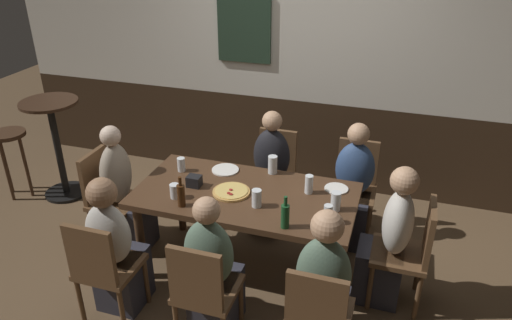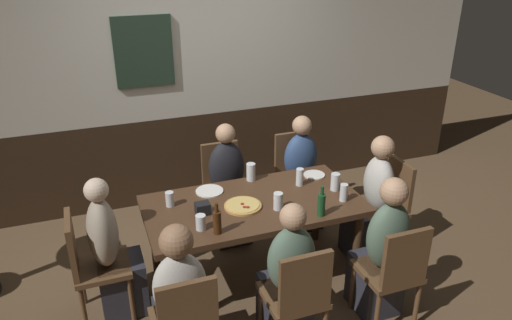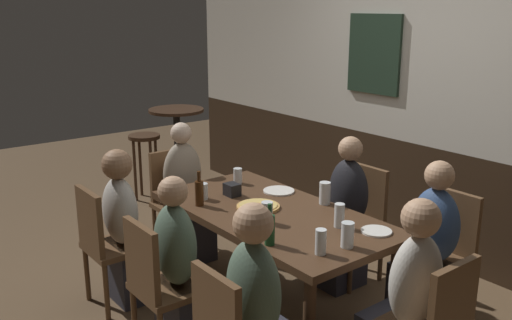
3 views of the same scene
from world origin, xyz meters
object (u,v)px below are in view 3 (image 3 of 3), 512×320
object	(u,v)px
chair_left_near	(106,241)
highball_clear	(321,244)
chair_right_far	(443,249)
person_left_near	(128,237)
chair_head_west	(176,196)
tumbler_short	(347,237)
plate_white_small	(376,231)
person_head_west	(186,203)
person_head_east	(405,315)
side_bar_table	(178,150)
beer_bottle_brown	(199,192)
pint_glass_amber	(203,192)
person_right_far	(428,259)
tumbler_water	(325,195)
bar_stool	(145,149)
beer_glass_tall	(267,214)
person_mid_near	(183,278)
beer_glass_half	(238,177)
pizza	(258,206)
person_mid_far	(343,224)
chair_mid_near	(159,281)
beer_bottle_green	(270,229)
dining_table	(272,222)
pint_glass_stout	(339,217)
plate_white_large	(279,191)

from	to	relation	value
chair_left_near	highball_clear	size ratio (longest dim) A/B	6.06
chair_right_far	person_left_near	world-z (taller)	person_left_near
chair_head_west	tumbler_short	size ratio (longest dim) A/B	5.95
chair_right_far	plate_white_small	world-z (taller)	chair_right_far
person_left_near	person_head_west	world-z (taller)	person_head_west
chair_left_near	person_head_east	world-z (taller)	person_head_east
side_bar_table	beer_bottle_brown	bearing A→B (deg)	-25.95
chair_right_far	pint_glass_amber	size ratio (longest dim) A/B	7.63
chair_head_west	pint_glass_amber	distance (m)	0.87
person_right_far	beer_bottle_brown	bearing A→B (deg)	-138.55
tumbler_water	side_bar_table	size ratio (longest dim) A/B	0.15
bar_stool	beer_bottle_brown	bearing A→B (deg)	-18.05
person_head_west	bar_stool	xyz separation A→B (m)	(-1.57, 0.43, 0.08)
beer_bottle_brown	person_head_west	bearing A→B (deg)	156.11
highball_clear	beer_glass_tall	world-z (taller)	highball_clear
person_mid_near	person_left_near	world-z (taller)	person_left_near
person_left_near	beer_glass_half	bearing A→B (deg)	81.82
chair_head_west	person_mid_near	xyz separation A→B (m)	(1.28, -0.69, -0.03)
person_head_east	beer_bottle_brown	bearing A→B (deg)	-167.98
person_head_west	pizza	xyz separation A→B (m)	(1.01, -0.04, 0.27)
pizza	bar_stool	bearing A→B (deg)	169.84
highball_clear	tumbler_water	size ratio (longest dim) A/B	0.94
highball_clear	person_mid_far	bearing A→B (deg)	126.91
chair_left_near	person_right_far	size ratio (longest dim) A/B	0.78
pizza	plate_white_small	size ratio (longest dim) A/B	1.57
chair_mid_near	chair_left_near	xyz separation A→B (m)	(-0.76, 0.00, 0.00)
chair_mid_near	beer_bottle_green	size ratio (longest dim) A/B	3.57
tumbler_water	plate_white_small	world-z (taller)	tumbler_water
tumbler_water	pizza	bearing A→B (deg)	-117.45
pint_glass_amber	beer_glass_half	bearing A→B (deg)	109.13
person_left_near	beer_glass_tall	bearing A→B (deg)	30.76
person_mid_far	pint_glass_amber	bearing A→B (deg)	-117.84
pizza	side_bar_table	size ratio (longest dim) A/B	0.28
highball_clear	beer_bottle_brown	distance (m)	1.08
dining_table	person_head_west	size ratio (longest dim) A/B	1.49
pizza	beer_glass_tall	world-z (taller)	beer_glass_tall
pizza	pint_glass_stout	bearing A→B (deg)	18.10
beer_glass_half	plate_white_small	world-z (taller)	beer_glass_half
person_right_far	bar_stool	bearing A→B (deg)	-175.57
chair_mid_near	plate_white_large	xyz separation A→B (m)	(-0.28, 1.16, 0.25)
chair_mid_near	person_mid_near	bearing A→B (deg)	90.00
person_mid_far	highball_clear	size ratio (longest dim) A/B	7.89
dining_table	highball_clear	distance (m)	0.73
chair_mid_near	dining_table	bearing A→B (deg)	90.00
tumbler_water	side_bar_table	xyz separation A→B (m)	(-2.35, 0.20, -0.19)
dining_table	beer_glass_tall	size ratio (longest dim) A/B	12.44
pizza	beer_bottle_brown	xyz separation A→B (m)	(-0.29, -0.29, 0.08)
tumbler_short	beer_bottle_brown	world-z (taller)	beer_bottle_brown
tumbler_water	tumbler_short	bearing A→B (deg)	-34.53
dining_table	side_bar_table	xyz separation A→B (m)	(-2.24, 0.58, -0.04)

